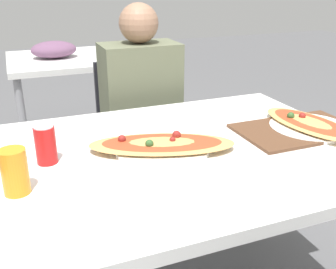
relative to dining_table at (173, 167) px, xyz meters
The scene contains 9 objects.
dining_table is the anchor object (origin of this frame).
chair_far_seated 0.85m from the dining_table, 82.10° to the left, with size 0.40×0.40×0.90m.
person_seated 0.71m from the dining_table, 80.84° to the left, with size 0.38×0.26×1.21m.
pizza_main 0.09m from the dining_table, 161.11° to the left, with size 0.54×0.35×0.05m.
soda_can 0.44m from the dining_table, behind, with size 0.07×0.07×0.12m.
drink_glass 0.54m from the dining_table, 168.61° to the right, with size 0.07×0.07×0.13m.
serving_tray 0.52m from the dining_table, ahead, with size 0.47×0.29×0.01m.
pizza_second 0.58m from the dining_table, ahead, with size 0.31×0.45×0.05m.
background_table 1.82m from the dining_table, 90.19° to the left, with size 1.10×0.80×0.89m.
Camera 1 is at (-0.47, -1.14, 1.33)m, focal length 42.00 mm.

